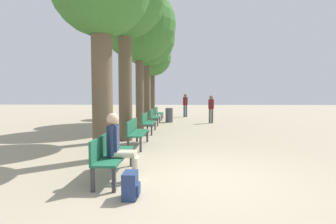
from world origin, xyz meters
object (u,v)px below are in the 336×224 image
at_px(bench_row_1, 136,131).
at_px(bench_row_2, 147,121).
at_px(tree_row_3, 147,38).
at_px(pedestrian_mid, 211,107).
at_px(tree_row_4, 153,58).
at_px(bench_row_3, 154,116).
at_px(bench_row_0, 110,152).
at_px(person_seated, 119,145).
at_px(trash_bin, 169,115).
at_px(backpack, 131,185).
at_px(bench_row_4, 158,112).
at_px(tree_row_2, 139,25).
at_px(pedestrian_near, 185,104).

distance_m(bench_row_1, bench_row_2, 3.03).
height_order(tree_row_3, pedestrian_mid, tree_row_3).
height_order(bench_row_1, tree_row_4, tree_row_4).
bearing_deg(bench_row_3, pedestrian_mid, 16.40).
relative_size(bench_row_2, tree_row_3, 0.25).
distance_m(bench_row_0, pedestrian_mid, 10.52).
xyz_separation_m(person_seated, trash_bin, (0.56, 10.64, -0.25)).
height_order(bench_row_3, tree_row_4, tree_row_4).
bearing_deg(backpack, trash_bin, 88.98).
relative_size(bench_row_2, bench_row_4, 1.00).
bearing_deg(bench_row_4, bench_row_1, -90.00).
distance_m(bench_row_0, person_seated, 0.35).
height_order(bench_row_4, person_seated, person_seated).
height_order(tree_row_2, backpack, tree_row_2).
xyz_separation_m(bench_row_4, tree_row_2, (-0.53, -4.54, 4.38)).
relative_size(bench_row_0, pedestrian_near, 0.98).
height_order(backpack, trash_bin, trash_bin).
bearing_deg(pedestrian_near, bench_row_3, -109.38).
distance_m(tree_row_4, backpack, 15.60).
bearing_deg(bench_row_1, bench_row_0, -90.00).
distance_m(person_seated, pedestrian_mid, 10.64).
bearing_deg(tree_row_3, bench_row_3, -69.22).
relative_size(tree_row_4, backpack, 14.06).
distance_m(bench_row_2, trash_bin, 4.44).
height_order(tree_row_3, trash_bin, tree_row_3).
relative_size(tree_row_4, trash_bin, 6.77).
xyz_separation_m(bench_row_0, tree_row_4, (-0.53, 13.99, 3.79)).
bearing_deg(bench_row_2, backpack, -85.39).
xyz_separation_m(tree_row_3, pedestrian_mid, (3.71, -0.47, -3.99)).
height_order(bench_row_1, trash_bin, trash_bin).
xyz_separation_m(tree_row_4, pedestrian_near, (2.37, 0.31, -3.31)).
relative_size(bench_row_1, pedestrian_near, 0.98).
relative_size(bench_row_0, bench_row_1, 1.00).
relative_size(backpack, pedestrian_near, 0.24).
relative_size(tree_row_3, pedestrian_mid, 4.19).
bearing_deg(bench_row_0, pedestrian_mid, 72.43).
bearing_deg(person_seated, tree_row_2, 95.53).
bearing_deg(bench_row_4, tree_row_3, -108.27).
distance_m(tree_row_3, pedestrian_near, 5.95).
bearing_deg(bench_row_1, bench_row_4, 90.00).
height_order(bench_row_3, pedestrian_near, pedestrian_near).
relative_size(bench_row_2, pedestrian_near, 0.98).
distance_m(bench_row_0, bench_row_2, 6.06).
height_order(bench_row_3, backpack, bench_row_3).
bearing_deg(bench_row_2, trash_bin, 79.95).
height_order(bench_row_3, trash_bin, trash_bin).
distance_m(tree_row_4, person_seated, 14.67).
xyz_separation_m(tree_row_4, trash_bin, (1.31, -3.56, -3.86)).
bearing_deg(bench_row_3, bench_row_2, -90.00).
bearing_deg(person_seated, bench_row_1, 93.86).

